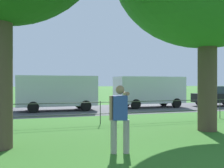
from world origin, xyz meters
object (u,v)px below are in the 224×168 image
object	(u,v)px
person_thrower	(120,117)
car_black_right	(219,96)
panel_van_far_right	(150,90)
panel_van_center	(57,91)

from	to	relation	value
person_thrower	car_black_right	size ratio (longest dim) A/B	0.43
person_thrower	car_black_right	xyz separation A→B (m)	(12.08, 10.84, -0.15)
panel_van_far_right	car_black_right	world-z (taller)	panel_van_far_right
panel_van_center	panel_van_far_right	xyz separation A→B (m)	(6.73, 0.30, 0.00)
person_thrower	panel_van_far_right	xyz separation A→B (m)	(6.43, 11.44, 0.34)
car_black_right	panel_van_center	bearing A→B (deg)	178.61
panel_van_far_right	car_black_right	xyz separation A→B (m)	(5.65, -0.60, -0.49)
panel_van_far_right	person_thrower	bearing A→B (deg)	-119.33
person_thrower	panel_van_center	xyz separation A→B (m)	(-0.30, 11.14, 0.34)
person_thrower	panel_van_center	bearing A→B (deg)	91.54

